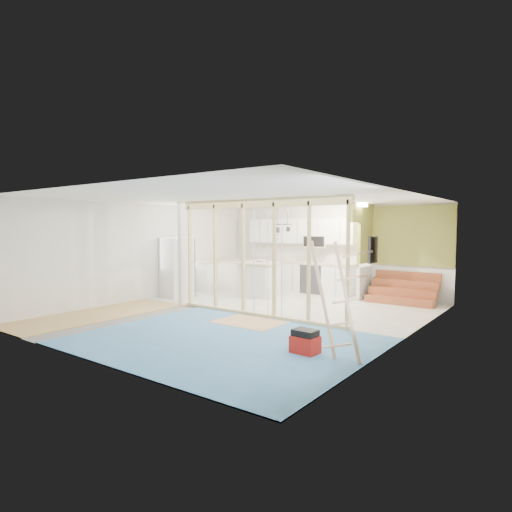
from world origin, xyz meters
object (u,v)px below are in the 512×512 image
Objects in this scene: island at (259,280)px; toolbox at (305,342)px; ladder at (338,301)px; fridge at (177,268)px.

island reaches higher than toolbox.
toolbox is 0.93m from ladder.
island is at bearing 136.96° from toolbox.
fridge is 2.35m from island.
fridge is 6.68m from ladder.
ladder is at bearing -49.45° from island.
fridge is 1.50× the size of island.
island is 0.63× the size of ladder.
toolbox is (3.78, -3.99, -0.30)m from island.
island is (1.80, 1.47, -0.35)m from fridge.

